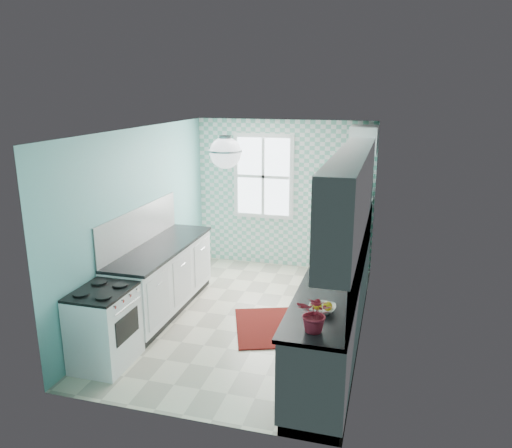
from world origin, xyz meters
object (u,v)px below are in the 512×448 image
(stove, at_px, (104,326))
(sink, at_px, (345,248))
(potted_plant, at_px, (316,313))
(microwave, at_px, (349,180))
(fridge, at_px, (346,235))
(ceiling_light, at_px, (225,152))
(fruit_bowl, at_px, (322,309))

(stove, bearing_deg, sink, 42.31)
(stove, bearing_deg, potted_plant, -8.60)
(sink, height_order, microwave, microwave)
(microwave, bearing_deg, fridge, 53.69)
(potted_plant, bearing_deg, ceiling_light, 136.09)
(fridge, relative_size, sink, 2.60)
(fridge, distance_m, stove, 4.04)
(fridge, distance_m, fruit_bowl, 3.33)
(stove, relative_size, potted_plant, 2.47)
(fridge, bearing_deg, microwave, 56.73)
(fridge, distance_m, potted_plant, 3.76)
(potted_plant, bearing_deg, fridge, 91.38)
(stove, bearing_deg, ceiling_light, 32.64)
(sink, relative_size, potted_plant, 1.64)
(ceiling_light, bearing_deg, potted_plant, -43.91)
(ceiling_light, height_order, microwave, ceiling_light)
(microwave, bearing_deg, stove, 54.09)
(sink, bearing_deg, stove, -141.22)
(fruit_bowl, xyz_separation_m, microwave, (-0.09, 3.32, 0.65))
(sink, distance_m, potted_plant, 2.50)
(sink, distance_m, microwave, 1.43)
(ceiling_light, bearing_deg, sink, 48.05)
(ceiling_light, xyz_separation_m, fridge, (1.11, 2.58, -1.58))
(ceiling_light, xyz_separation_m, stove, (-1.20, -0.72, -1.87))
(ceiling_light, xyz_separation_m, sink, (1.20, 1.34, -1.39))
(fridge, distance_m, sink, 1.26)
(sink, bearing_deg, ceiling_light, -133.74)
(stove, xyz_separation_m, microwave, (2.31, 3.30, 1.17))
(ceiling_light, relative_size, stove, 0.41)
(fridge, bearing_deg, sink, -83.59)
(sink, bearing_deg, potted_plant, -91.87)
(ceiling_light, bearing_deg, fruit_bowl, -31.65)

